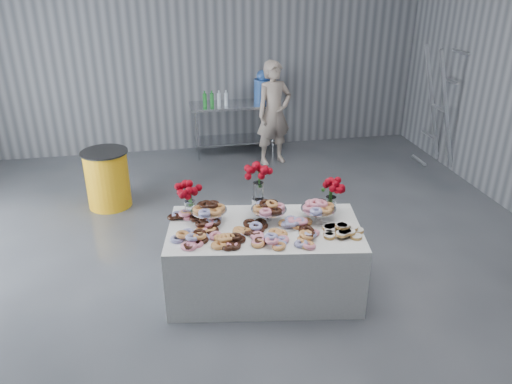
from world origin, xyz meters
TOP-DOWN VIEW (x-y plane):
  - ground at (0.00, 0.00)m, footprint 9.00×9.00m
  - room_walls at (-0.27, 0.07)m, footprint 8.04×9.04m
  - display_table at (0.31, -0.01)m, footprint 2.03×1.28m
  - prep_table at (0.61, 4.10)m, footprint 1.50×0.60m
  - donut_mounds at (0.31, -0.06)m, footprint 1.91×1.07m
  - cake_stand_left at (-0.21, 0.23)m, footprint 0.36×0.36m
  - cake_stand_mid at (0.38, 0.13)m, footprint 0.36×0.36m
  - cake_stand_right at (0.88, 0.06)m, footprint 0.36×0.36m
  - danish_pile at (1.03, -0.27)m, footprint 0.48×0.48m
  - bouquet_left at (-0.39, 0.36)m, footprint 0.26×0.26m
  - bouquet_right at (1.05, 0.18)m, footprint 0.26×0.26m
  - bouquet_center at (0.31, 0.35)m, footprint 0.26×0.26m
  - water_jug at (1.11, 4.10)m, footprint 0.28×0.28m
  - drink_bottles at (0.29, 4.00)m, footprint 0.54×0.08m
  - person at (1.20, 3.54)m, footprint 0.72×0.58m
  - trash_barrel at (-1.41, 2.35)m, footprint 0.63×0.63m
  - stepladder at (3.75, 2.87)m, footprint 0.73×0.50m

SIDE VIEW (x-z plane):
  - ground at x=0.00m, z-range 0.00..0.00m
  - display_table at x=0.31m, z-range 0.00..0.75m
  - trash_barrel at x=-1.41m, z-range 0.00..0.81m
  - prep_table at x=0.61m, z-range 0.17..1.07m
  - donut_mounds at x=0.31m, z-range 0.75..0.84m
  - danish_pile at x=1.03m, z-range 0.75..0.86m
  - person at x=1.20m, z-range 0.00..1.71m
  - cake_stand_left at x=-0.21m, z-range 0.80..0.98m
  - cake_stand_mid at x=0.38m, z-range 0.80..0.98m
  - cake_stand_right at x=0.88m, z-range 0.80..0.98m
  - stepladder at x=3.75m, z-range 0.00..1.98m
  - drink_bottles at x=0.29m, z-range 0.90..1.17m
  - bouquet_left at x=-0.39m, z-range 0.84..1.26m
  - bouquet_right at x=1.05m, z-range 0.84..1.26m
  - bouquet_center at x=0.31m, z-range 0.84..1.41m
  - water_jug at x=1.11m, z-range 0.87..1.43m
  - room_walls at x=-0.27m, z-range 0.63..4.65m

